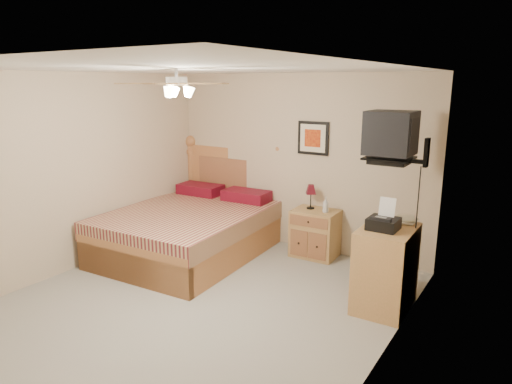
# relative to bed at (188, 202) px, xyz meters

# --- Properties ---
(floor) EXTENTS (4.50, 4.50, 0.00)m
(floor) POSITION_rel_bed_xyz_m (1.08, -1.12, -0.76)
(floor) COLOR gray
(floor) RESTS_ON ground
(ceiling) EXTENTS (4.00, 4.50, 0.04)m
(ceiling) POSITION_rel_bed_xyz_m (1.08, -1.12, 1.74)
(ceiling) COLOR white
(ceiling) RESTS_ON ground
(wall_back) EXTENTS (4.00, 0.04, 2.50)m
(wall_back) POSITION_rel_bed_xyz_m (1.08, 1.13, 0.49)
(wall_back) COLOR #C4AE90
(wall_back) RESTS_ON ground
(wall_left) EXTENTS (0.04, 4.50, 2.50)m
(wall_left) POSITION_rel_bed_xyz_m (-0.92, -1.12, 0.49)
(wall_left) COLOR #C4AE90
(wall_left) RESTS_ON ground
(wall_right) EXTENTS (0.04, 4.50, 2.50)m
(wall_right) POSITION_rel_bed_xyz_m (3.08, -1.12, 0.49)
(wall_right) COLOR #C4AE90
(wall_right) RESTS_ON ground
(bed) EXTENTS (1.92, 2.45, 1.52)m
(bed) POSITION_rel_bed_xyz_m (0.00, 0.00, 0.00)
(bed) COLOR #BE763E
(bed) RESTS_ON ground
(nightstand) EXTENTS (0.63, 0.48, 0.66)m
(nightstand) POSITION_rel_bed_xyz_m (1.53, 0.88, -0.43)
(nightstand) COLOR #A57E3F
(nightstand) RESTS_ON ground
(table_lamp) EXTENTS (0.22, 0.22, 0.34)m
(table_lamp) POSITION_rel_bed_xyz_m (1.42, 0.94, 0.07)
(table_lamp) COLOR #500B17
(table_lamp) RESTS_ON nightstand
(lotion_bottle) EXTENTS (0.11, 0.11, 0.21)m
(lotion_bottle) POSITION_rel_bed_xyz_m (1.68, 0.86, 0.00)
(lotion_bottle) COLOR silver
(lotion_bottle) RESTS_ON nightstand
(framed_picture) EXTENTS (0.46, 0.04, 0.46)m
(framed_picture) POSITION_rel_bed_xyz_m (1.35, 1.11, 0.86)
(framed_picture) COLOR black
(framed_picture) RESTS_ON wall_back
(dresser) EXTENTS (0.54, 0.77, 0.90)m
(dresser) POSITION_rel_bed_xyz_m (2.81, -0.08, -0.31)
(dresser) COLOR #A78044
(dresser) RESTS_ON ground
(fax_machine) EXTENTS (0.30, 0.32, 0.32)m
(fax_machine) POSITION_rel_bed_xyz_m (2.77, -0.15, 0.29)
(fax_machine) COLOR black
(fax_machine) RESTS_ON dresser
(magazine_lower) EXTENTS (0.20, 0.26, 0.02)m
(magazine_lower) POSITION_rel_bed_xyz_m (2.81, 0.23, 0.15)
(magazine_lower) COLOR beige
(magazine_lower) RESTS_ON dresser
(magazine_upper) EXTENTS (0.25, 0.29, 0.02)m
(magazine_upper) POSITION_rel_bed_xyz_m (2.80, 0.23, 0.17)
(magazine_upper) COLOR tan
(magazine_upper) RESTS_ON magazine_lower
(wall_tv) EXTENTS (0.56, 0.46, 0.58)m
(wall_tv) POSITION_rel_bed_xyz_m (2.83, 0.22, 1.05)
(wall_tv) COLOR black
(wall_tv) RESTS_ON wall_right
(ceiling_fan) EXTENTS (1.14, 1.14, 0.28)m
(ceiling_fan) POSITION_rel_bed_xyz_m (1.08, -1.32, 1.60)
(ceiling_fan) COLOR white
(ceiling_fan) RESTS_ON ceiling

